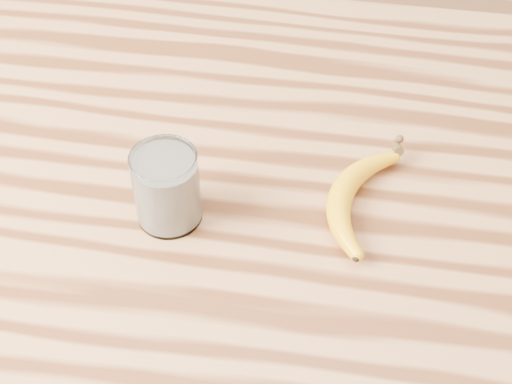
# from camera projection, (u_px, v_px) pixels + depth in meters

# --- Properties ---
(table) EXTENTS (1.20, 0.80, 0.90)m
(table) POSITION_uv_depth(u_px,v_px,m) (273.00, 219.00, 1.04)
(table) COLOR #AD7345
(table) RESTS_ON ground
(smoothie_glass) EXTENTS (0.08, 0.08, 0.10)m
(smoothie_glass) POSITION_uv_depth(u_px,v_px,m) (167.00, 188.00, 0.84)
(smoothie_glass) COLOR white
(smoothie_glass) RESTS_ON table
(banana) EXTENTS (0.15, 0.27, 0.03)m
(banana) POSITION_uv_depth(u_px,v_px,m) (341.00, 193.00, 0.88)
(banana) COLOR #EBA10C
(banana) RESTS_ON table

